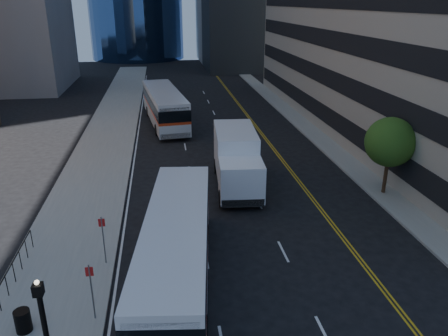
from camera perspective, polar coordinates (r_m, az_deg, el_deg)
name	(u,v)px	position (r m, az deg, el deg)	size (l,w,h in m)	color
ground	(284,275)	(21.38, 7.87, -13.66)	(160.00, 160.00, 0.00)	black
sidewalk_west	(110,133)	(43.82, -14.68, 4.43)	(5.00, 90.00, 0.15)	gray
sidewalk_east	(304,126)	(45.79, 10.40, 5.48)	(2.00, 90.00, 0.15)	gray
street_tree	(390,142)	(29.85, 20.89, 3.17)	(3.20, 3.20, 5.10)	#332114
bus_front	(177,248)	(19.93, -6.17, -10.32)	(4.17, 12.82, 3.25)	silver
bus_rear	(164,106)	(45.94, -7.79, 8.05)	(4.65, 13.83, 3.50)	silver
box_truck	(237,159)	(29.71, 1.66, 1.16)	(3.26, 8.10, 3.79)	white
trash_can	(23,321)	(19.35, -24.78, -17.67)	(0.61, 0.61, 0.92)	black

